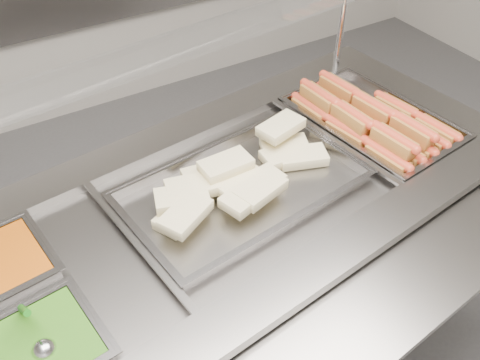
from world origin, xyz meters
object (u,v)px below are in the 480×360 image
pan_hotdogs (370,127)px  pan_wraps (243,191)px  sneeze_guard (175,49)px  steam_counter (229,289)px  serving_spoon (41,343)px

pan_hotdogs → pan_wraps: (-0.59, -0.07, 0.02)m
sneeze_guard → pan_hotdogs: size_ratio=2.85×
steam_counter → pan_wraps: pan_wraps is taller
serving_spoon → sneeze_guard: bearing=37.7°
pan_wraps → serving_spoon: size_ratio=4.21×
steam_counter → pan_wraps: size_ratio=2.72×
pan_hotdogs → pan_wraps: size_ratio=0.81×
pan_wraps → steam_counter: bearing=-173.2°
steam_counter → sneeze_guard: 0.89m
sneeze_guard → serving_spoon: 0.85m
steam_counter → serving_spoon: (-0.63, -0.23, 0.49)m
sneeze_guard → serving_spoon: sneeze_guard is taller
steam_counter → pan_hotdogs: 0.79m
steam_counter → sneeze_guard: size_ratio=1.17×
steam_counter → pan_hotdogs: size_ratio=3.35×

